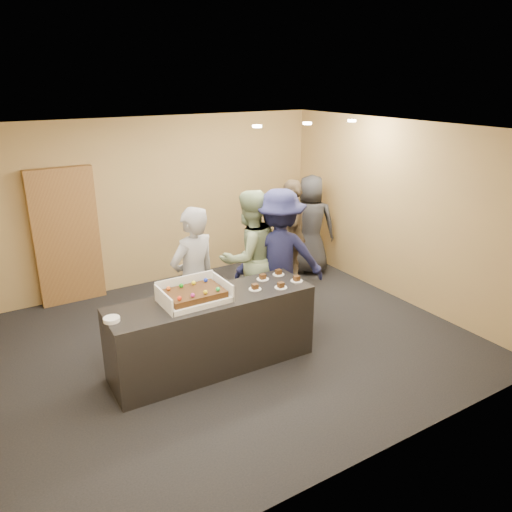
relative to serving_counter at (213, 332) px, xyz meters
name	(u,v)px	position (x,y,z in m)	size (l,w,h in m)	color
room	(222,245)	(0.36, 0.38, 0.90)	(6.04, 6.00, 2.70)	black
serving_counter	(213,332)	(0.00, 0.00, 0.00)	(2.40, 0.70, 0.90)	black
storage_cabinet	(67,237)	(-0.99, 2.79, 0.58)	(0.93, 0.15, 2.05)	brown
cake_box	(193,296)	(-0.21, 0.03, 0.50)	(0.74, 0.51, 0.22)	white
sheet_cake	(194,293)	(-0.21, 0.00, 0.55)	(0.63, 0.44, 0.12)	#331B0B
plate_stack	(112,319)	(-1.14, 0.00, 0.47)	(0.17, 0.17, 0.04)	white
slice_a	(255,288)	(0.54, -0.07, 0.47)	(0.15, 0.15, 0.07)	white
slice_b	(263,278)	(0.78, 0.14, 0.47)	(0.15, 0.15, 0.07)	white
slice_c	(281,286)	(0.83, -0.19, 0.47)	(0.15, 0.15, 0.07)	white
slice_d	(278,273)	(1.03, 0.17, 0.47)	(0.15, 0.15, 0.07)	white
slice_e	(297,279)	(1.11, -0.13, 0.47)	(0.15, 0.15, 0.07)	white
person_server_grey	(194,280)	(0.03, 0.53, 0.47)	(0.67, 0.44, 1.84)	gray
person_sage_man	(249,257)	(1.00, 0.82, 0.49)	(0.91, 0.71, 1.87)	gray
person_navy_man	(279,257)	(1.33, 0.59, 0.50)	(1.22, 0.70, 1.89)	#17193E
person_brown_extra	(292,236)	(2.13, 1.41, 0.45)	(1.06, 0.44, 1.80)	brown
person_dark_suit	(310,225)	(2.84, 1.86, 0.41)	(0.84, 0.55, 1.72)	#27282C
ceiling_spotlights	(307,123)	(1.96, 0.88, 2.22)	(1.72, 0.12, 0.03)	#FFEAC6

